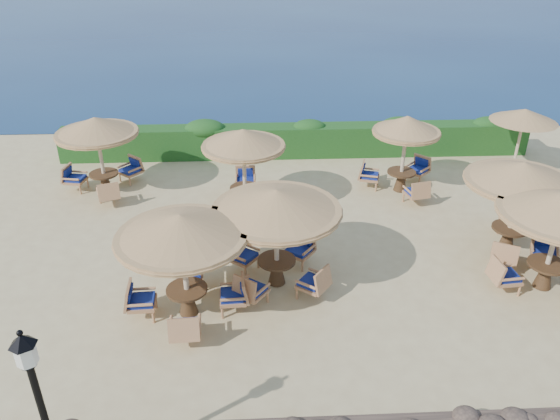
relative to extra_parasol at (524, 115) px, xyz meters
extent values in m
plane|color=tan|center=(-7.80, -5.20, -2.17)|extent=(120.00, 120.00, 0.00)
cube|color=#154014|center=(-7.80, 2.00, -1.57)|extent=(18.00, 0.90, 1.20)
cylinder|color=silver|center=(-12.60, -12.00, 0.81)|extent=(0.30, 0.30, 0.36)
cone|color=black|center=(-12.60, -12.00, 1.05)|extent=(0.40, 0.40, 0.18)
cylinder|color=beige|center=(0.00, 0.00, -1.07)|extent=(0.10, 0.10, 2.20)
cone|color=olive|center=(0.00, 0.00, 0.01)|extent=(2.30, 2.30, 0.45)
cylinder|color=beige|center=(-11.03, -7.53, -0.97)|extent=(0.12, 0.12, 2.40)
cone|color=olive|center=(-11.03, -7.53, 0.21)|extent=(2.97, 2.97, 0.55)
cylinder|color=olive|center=(-11.03, -7.53, -0.07)|extent=(2.91, 2.91, 0.14)
cylinder|color=#4A301A|center=(-11.03, -7.53, -1.49)|extent=(0.96, 0.96, 0.06)
cone|color=#4A301A|center=(-11.03, -7.53, -1.84)|extent=(0.44, 0.44, 0.64)
cylinder|color=beige|center=(-8.91, -6.42, -0.97)|extent=(0.12, 0.12, 2.40)
cone|color=olive|center=(-8.91, -6.42, 0.21)|extent=(3.18, 3.18, 0.55)
cylinder|color=olive|center=(-8.91, -6.42, -0.07)|extent=(3.12, 3.12, 0.14)
cylinder|color=#4A301A|center=(-8.91, -6.42, -1.49)|extent=(0.96, 0.96, 0.06)
cone|color=#4A301A|center=(-8.91, -6.42, -1.84)|extent=(0.44, 0.44, 0.64)
cylinder|color=beige|center=(-2.20, -6.91, -0.97)|extent=(0.12, 0.12, 2.40)
cylinder|color=#4A301A|center=(-2.20, -6.91, -1.49)|extent=(0.96, 0.96, 0.06)
cone|color=#4A301A|center=(-2.20, -6.91, -1.84)|extent=(0.44, 0.44, 0.64)
cylinder|color=beige|center=(-14.48, -0.94, -0.97)|extent=(0.12, 0.12, 2.40)
cone|color=olive|center=(-14.48, -0.94, 0.21)|extent=(2.68, 2.68, 0.55)
cylinder|color=olive|center=(-14.48, -0.94, -0.07)|extent=(2.62, 2.62, 0.14)
cylinder|color=#4A301A|center=(-14.48, -0.94, -1.49)|extent=(0.96, 0.96, 0.06)
cone|color=#4A301A|center=(-14.48, -0.94, -1.84)|extent=(0.44, 0.44, 0.64)
cylinder|color=beige|center=(-9.74, -2.26, -0.97)|extent=(0.12, 0.12, 2.40)
cone|color=olive|center=(-9.74, -2.26, 0.21)|extent=(2.59, 2.59, 0.55)
cylinder|color=olive|center=(-9.74, -2.26, -0.07)|extent=(2.54, 2.54, 0.14)
cylinder|color=#4A301A|center=(-9.74, -2.26, -1.49)|extent=(0.96, 0.96, 0.06)
cone|color=#4A301A|center=(-9.74, -2.26, -1.84)|extent=(0.44, 0.44, 0.64)
cylinder|color=beige|center=(-4.47, -1.27, -0.97)|extent=(0.12, 0.12, 2.40)
cone|color=olive|center=(-4.47, -1.27, 0.21)|extent=(2.23, 2.23, 0.55)
cylinder|color=olive|center=(-4.47, -1.27, -0.07)|extent=(2.18, 2.18, 0.14)
cylinder|color=#4A301A|center=(-4.47, -1.27, -1.49)|extent=(0.96, 0.96, 0.06)
cone|color=#4A301A|center=(-4.47, -1.27, -1.84)|extent=(0.44, 0.44, 0.64)
cylinder|color=beige|center=(-2.40, -5.12, -0.97)|extent=(0.12, 0.12, 2.40)
cone|color=olive|center=(-2.40, -5.12, 0.21)|extent=(2.96, 2.96, 0.55)
cylinder|color=olive|center=(-2.40, -5.12, -0.07)|extent=(2.90, 2.90, 0.14)
cylinder|color=#4A301A|center=(-2.40, -5.12, -1.49)|extent=(0.96, 0.96, 0.06)
cone|color=#4A301A|center=(-2.40, -5.12, -1.84)|extent=(0.44, 0.44, 0.64)
camera|label=1|loc=(-9.36, -17.83, 6.12)|focal=35.00mm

